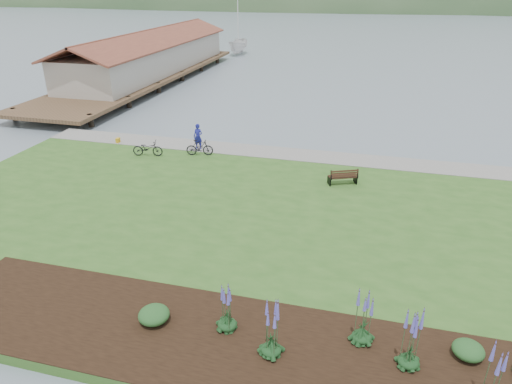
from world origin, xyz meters
TOP-DOWN VIEW (x-y plane):
  - ground at (0.00, 0.00)m, footprint 600.00×600.00m
  - lawn at (0.00, -2.00)m, footprint 34.00×20.00m
  - shoreline_path at (0.00, 6.90)m, footprint 34.00×2.20m
  - garden_bed at (3.00, -9.80)m, footprint 24.00×4.40m
  - far_hillside at (20.00, 170.00)m, footprint 580.00×80.00m
  - pier_pavilion at (-20.00, 27.52)m, footprint 8.00×36.00m
  - park_bench at (3.46, 3.02)m, footprint 1.64×1.17m
  - person at (-6.14, 6.34)m, footprint 0.76×0.57m
  - bicycle_a at (-8.75, 4.36)m, footprint 1.01×1.98m
  - bicycle_b at (-5.64, 5.27)m, footprint 0.87×1.75m
  - sailboat at (-15.89, 48.01)m, footprint 10.13×10.31m
  - pannier at (-11.85, 6.08)m, footprint 0.21×0.32m
  - echium_0 at (2.46, -9.96)m, footprint 0.62×0.62m
  - echium_1 at (6.37, -9.41)m, footprint 0.62×0.62m
  - echium_2 at (8.32, -10.31)m, footprint 0.62×0.62m
  - echium_4 at (0.87, -9.26)m, footprint 0.62×0.62m
  - echium_5 at (5.03, -8.73)m, footprint 0.62×0.62m
  - shrub_0 at (-1.52, -9.54)m, footprint 1.02×1.02m
  - shrub_2 at (8.08, -8.59)m, footprint 0.92×0.92m

SIDE VIEW (x-z plane):
  - ground at x=0.00m, z-range 0.00..0.00m
  - far_hillside at x=20.00m, z-range -19.00..19.00m
  - sailboat at x=-15.89m, z-range -13.09..13.09m
  - lawn at x=0.00m, z-range 0.00..0.40m
  - shoreline_path at x=0.00m, z-range 0.40..0.43m
  - garden_bed at x=3.00m, z-range 0.40..0.44m
  - pannier at x=-11.85m, z-range 0.40..0.74m
  - shrub_2 at x=8.08m, z-range 0.44..0.90m
  - shrub_0 at x=-1.52m, z-range 0.44..0.95m
  - park_bench at x=3.46m, z-range 0.40..1.34m
  - bicycle_a at x=-8.75m, z-range 0.40..1.39m
  - bicycle_b at x=-5.64m, z-range 0.40..1.42m
  - echium_2 at x=8.32m, z-range 0.18..2.28m
  - echium_4 at x=0.87m, z-range 0.29..2.24m
  - echium_5 at x=5.03m, z-range 0.24..2.36m
  - person at x=-6.14m, z-range 0.40..2.36m
  - echium_0 at x=2.46m, z-range 0.28..2.52m
  - echium_1 at x=6.37m, z-range 0.28..2.68m
  - pier_pavilion at x=-20.00m, z-range -0.06..5.34m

